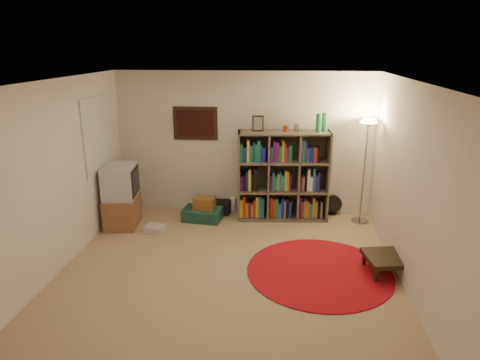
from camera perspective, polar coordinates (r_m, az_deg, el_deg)
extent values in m
cube|color=tan|center=(5.89, -1.59, -12.10)|extent=(4.50, 4.50, 0.02)
cube|color=white|center=(5.14, -1.83, 13.14)|extent=(4.50, 4.50, 0.02)
cube|color=silver|center=(7.55, 0.51, 4.88)|extent=(4.50, 0.02, 2.50)
cube|color=silver|center=(3.34, -6.82, -12.26)|extent=(4.50, 0.02, 2.50)
cube|color=silver|center=(6.09, -23.28, 0.33)|extent=(0.02, 4.50, 2.50)
cube|color=silver|center=(5.57, 22.02, -1.04)|extent=(0.02, 4.50, 2.50)
cube|color=black|center=(7.58, -5.97, 7.53)|extent=(0.78, 0.04, 0.58)
cube|color=#390D0B|center=(7.56, -6.00, 7.50)|extent=(0.66, 0.01, 0.46)
cube|color=white|center=(7.14, -18.48, 5.70)|extent=(0.03, 1.00, 1.20)
cube|color=beige|center=(7.60, 14.55, 4.01)|extent=(0.08, 0.01, 0.12)
cube|color=brown|center=(7.60, 5.58, -4.90)|extent=(1.57, 0.57, 0.03)
cube|color=brown|center=(7.16, 5.94, 6.31)|extent=(1.57, 0.57, 0.03)
cube|color=brown|center=(7.32, -0.12, 0.56)|extent=(0.07, 0.44, 1.54)
cube|color=brown|center=(7.45, 11.53, 0.51)|extent=(0.07, 0.44, 1.54)
cube|color=brown|center=(7.54, 5.62, 1.00)|extent=(1.53, 0.16, 1.54)
cube|color=brown|center=(7.33, 3.76, 0.55)|extent=(0.07, 0.42, 1.47)
cube|color=brown|center=(7.37, 7.74, 0.53)|extent=(0.07, 0.42, 1.47)
cube|color=brown|center=(7.42, 5.69, -1.35)|extent=(1.50, 0.55, 0.03)
cube|color=brown|center=(7.28, 5.81, 2.47)|extent=(1.50, 0.55, 0.03)
cube|color=gold|center=(7.46, 0.18, -3.68)|extent=(0.06, 0.18, 0.33)
cube|color=#A32817|center=(7.45, 0.56, -3.47)|extent=(0.06, 0.18, 0.39)
cube|color=#BA7117|center=(7.47, 0.93, -3.92)|extent=(0.06, 0.18, 0.27)
cube|color=#4E175D|center=(7.47, 1.29, -3.92)|extent=(0.06, 0.18, 0.27)
cube|color=#BA7117|center=(7.48, 1.62, -4.00)|extent=(0.05, 0.18, 0.25)
cube|color=#A32817|center=(7.46, 1.93, -3.71)|extent=(0.05, 0.18, 0.33)
cube|color=gold|center=(7.45, 2.26, -3.51)|extent=(0.06, 0.18, 0.38)
cube|color=#236880|center=(7.45, 2.64, -3.47)|extent=(0.06, 0.18, 0.39)
cube|color=#236880|center=(7.46, 3.02, -3.60)|extent=(0.06, 0.18, 0.36)
cube|color=#4E175D|center=(7.31, 0.19, -0.37)|extent=(0.06, 0.18, 0.25)
cube|color=black|center=(7.30, 0.59, -0.28)|extent=(0.06, 0.18, 0.27)
cube|color=navy|center=(7.30, 0.95, -0.10)|extent=(0.05, 0.18, 0.32)
cube|color=gold|center=(7.29, 1.30, 0.08)|extent=(0.06, 0.18, 0.37)
cube|color=black|center=(7.30, 1.69, -0.24)|extent=(0.06, 0.18, 0.28)
cube|color=black|center=(7.29, 2.12, 0.12)|extent=(0.07, 0.18, 0.38)
cube|color=#17743A|center=(7.17, 0.20, 3.63)|extent=(0.06, 0.18, 0.31)
cube|color=navy|center=(7.17, 0.65, 3.42)|extent=(0.07, 0.18, 0.25)
cube|color=gold|center=(7.16, 1.09, 3.93)|extent=(0.06, 0.18, 0.38)
cube|color=#17743A|center=(7.17, 1.51, 3.57)|extent=(0.07, 0.18, 0.29)
cube|color=navy|center=(7.16, 1.87, 3.80)|extent=(0.04, 0.18, 0.35)
cube|color=#17743A|center=(7.17, 2.14, 3.67)|extent=(0.05, 0.18, 0.32)
cube|color=#17743A|center=(7.16, 2.50, 3.88)|extent=(0.07, 0.18, 0.37)
cube|color=navy|center=(7.17, 2.85, 3.62)|extent=(0.04, 0.18, 0.30)
cube|color=navy|center=(7.18, 3.19, 3.43)|extent=(0.06, 0.18, 0.26)
cube|color=#A32817|center=(7.47, 4.12, -3.54)|extent=(0.06, 0.18, 0.38)
cube|color=#A32817|center=(7.47, 4.49, -3.65)|extent=(0.06, 0.18, 0.34)
cube|color=#17743A|center=(7.48, 4.88, -3.62)|extent=(0.06, 0.18, 0.35)
cube|color=#236880|center=(7.50, 5.26, -3.93)|extent=(0.06, 0.18, 0.27)
cube|color=navy|center=(7.48, 5.66, -3.61)|extent=(0.06, 0.18, 0.36)
cube|color=olive|center=(7.49, 5.98, -3.75)|extent=(0.04, 0.18, 0.31)
cube|color=black|center=(7.49, 6.27, -3.62)|extent=(0.05, 0.18, 0.35)
cube|color=navy|center=(7.51, 6.63, -3.81)|extent=(0.06, 0.18, 0.30)
cube|color=#4E175D|center=(7.32, 4.14, -0.32)|extent=(0.05, 0.18, 0.26)
cube|color=#236880|center=(7.31, 4.44, -0.10)|extent=(0.05, 0.18, 0.32)
cube|color=#17743A|center=(7.33, 4.76, -0.38)|extent=(0.05, 0.18, 0.25)
cube|color=olive|center=(7.32, 5.07, -0.22)|extent=(0.05, 0.18, 0.29)
cube|color=#236880|center=(7.32, 5.34, -0.11)|extent=(0.04, 0.18, 0.32)
cube|color=#236880|center=(7.33, 5.69, -0.33)|extent=(0.07, 0.18, 0.26)
cube|color=gold|center=(7.33, 6.07, -0.02)|extent=(0.05, 0.18, 0.35)
cube|color=#BA7117|center=(7.33, 6.35, -0.04)|extent=(0.05, 0.18, 0.34)
cube|color=#4E175D|center=(7.34, 6.64, -0.27)|extent=(0.05, 0.18, 0.28)
cube|color=#236880|center=(7.18, 4.22, 3.45)|extent=(0.04, 0.18, 0.26)
cube|color=#4E175D|center=(7.17, 4.56, 3.84)|extent=(0.06, 0.18, 0.36)
cube|color=#4E175D|center=(7.18, 4.98, 3.76)|extent=(0.07, 0.18, 0.35)
cube|color=#17743A|center=(7.19, 5.38, 3.53)|extent=(0.06, 0.18, 0.29)
cube|color=gold|center=(7.18, 5.71, 3.85)|extent=(0.04, 0.18, 0.37)
cube|color=#A32817|center=(7.19, 5.99, 3.69)|extent=(0.05, 0.18, 0.33)
cube|color=#4E175D|center=(7.20, 6.31, 3.44)|extent=(0.05, 0.18, 0.27)
cube|color=#17743A|center=(7.21, 6.70, 3.51)|extent=(0.06, 0.18, 0.29)
cube|color=#4E175D|center=(7.51, 8.01, -3.54)|extent=(0.06, 0.18, 0.37)
cube|color=#A32817|center=(7.53, 8.32, -3.83)|extent=(0.05, 0.18, 0.29)
cube|color=olive|center=(7.53, 8.61, -3.69)|extent=(0.05, 0.18, 0.33)
cube|color=#BA7117|center=(7.54, 8.94, -3.80)|extent=(0.06, 0.18, 0.30)
cube|color=#236880|center=(7.56, 9.33, -3.94)|extent=(0.06, 0.18, 0.26)
cube|color=#BA7117|center=(7.55, 9.72, -3.56)|extent=(0.06, 0.18, 0.36)
cube|color=olive|center=(7.56, 10.05, -3.76)|extent=(0.06, 0.18, 0.31)
cube|color=black|center=(7.58, 10.38, -3.99)|extent=(0.06, 0.18, 0.24)
cube|color=olive|center=(7.58, 10.70, -3.84)|extent=(0.05, 0.18, 0.28)
cube|color=#4E175D|center=(7.37, 8.12, -0.38)|extent=(0.05, 0.18, 0.25)
cube|color=olive|center=(7.37, 8.39, -0.36)|extent=(0.04, 0.18, 0.26)
cube|color=black|center=(7.36, 8.70, -0.01)|extent=(0.05, 0.18, 0.35)
cube|color=silver|center=(7.37, 9.05, 0.09)|extent=(0.06, 0.18, 0.38)
cube|color=silver|center=(7.39, 9.40, -0.39)|extent=(0.06, 0.18, 0.25)
cube|color=#236880|center=(7.38, 9.76, 0.15)|extent=(0.05, 0.18, 0.39)
cube|color=#4E175D|center=(7.40, 10.06, -0.26)|extent=(0.05, 0.18, 0.28)
cube|color=navy|center=(7.40, 10.38, -0.11)|extent=(0.05, 0.18, 0.33)
cube|color=#236880|center=(7.22, 8.40, 3.86)|extent=(0.07, 0.18, 0.38)
cube|color=#4E175D|center=(7.23, 8.76, 3.74)|extent=(0.05, 0.18, 0.35)
cube|color=#236880|center=(7.25, 9.01, 3.33)|extent=(0.04, 0.18, 0.24)
cube|color=navy|center=(7.25, 9.28, 3.41)|extent=(0.05, 0.18, 0.27)
cube|color=navy|center=(7.26, 9.56, 3.36)|extent=(0.05, 0.18, 0.26)
cube|color=#A32817|center=(7.26, 9.94, 3.37)|extent=(0.07, 0.18, 0.26)
cube|color=black|center=(7.27, 10.34, 3.36)|extent=(0.06, 0.18, 0.26)
cube|color=black|center=(7.13, 2.41, 7.55)|extent=(0.19, 0.04, 0.26)
cube|color=gray|center=(7.12, 2.41, 7.52)|extent=(0.14, 0.02, 0.21)
cylinder|color=maroon|center=(7.15, 6.13, 6.82)|extent=(0.10, 0.10, 0.10)
cylinder|color=#9A9B9E|center=(7.17, 7.54, 6.88)|extent=(0.08, 0.08, 0.12)
cylinder|color=#358A55|center=(7.16, 10.43, 7.49)|extent=(0.10, 0.10, 0.31)
cylinder|color=#358A55|center=(7.25, 11.19, 7.58)|extent=(0.10, 0.10, 0.31)
cylinder|color=#9A9B9E|center=(7.69, 15.65, -5.23)|extent=(0.33, 0.33, 0.03)
cylinder|color=#9A9B9E|center=(7.42, 16.18, 0.81)|extent=(0.03, 0.03, 1.66)
cone|color=#9A9B9E|center=(7.23, 16.76, 7.36)|extent=(0.39, 0.39, 0.13)
cylinder|color=#FFD88C|center=(7.23, 16.76, 7.39)|extent=(0.32, 0.32, 0.02)
cylinder|color=black|center=(7.90, 12.16, -4.36)|extent=(0.19, 0.19, 0.03)
cylinder|color=black|center=(7.87, 12.20, -3.83)|extent=(0.04, 0.04, 0.13)
cylinder|color=black|center=(7.81, 12.29, -3.13)|extent=(0.32, 0.12, 0.31)
cube|color=brown|center=(7.46, -15.39, -4.00)|extent=(0.58, 0.77, 0.50)
cube|color=silver|center=(7.29, -15.72, -0.19)|extent=(0.56, 0.65, 0.55)
cube|color=black|center=(7.23, -13.77, -0.18)|extent=(0.08, 0.51, 0.46)
cube|color=black|center=(7.23, -13.74, -0.18)|extent=(0.07, 0.45, 0.40)
cube|color=silver|center=(7.14, -11.26, -6.37)|extent=(0.34, 0.31, 0.10)
cube|color=#153C32|center=(7.47, -5.02, -4.55)|extent=(0.70, 0.50, 0.21)
cube|color=brown|center=(7.38, -4.77, -3.10)|extent=(0.38, 0.30, 0.20)
cube|color=black|center=(7.73, -2.57, -3.63)|extent=(0.34, 0.28, 0.23)
cylinder|color=white|center=(7.84, -0.96, -3.25)|extent=(0.13, 0.13, 0.25)
cylinder|color=maroon|center=(5.96, 10.52, -11.86)|extent=(1.94, 1.94, 0.02)
cube|color=black|center=(6.05, 19.03, -9.81)|extent=(0.64, 0.64, 0.07)
cube|color=black|center=(5.85, 17.74, -12.03)|extent=(0.05, 0.05, 0.20)
cube|color=black|center=(6.02, 21.71, -11.57)|extent=(0.05, 0.05, 0.20)
cube|color=black|center=(6.21, 16.22, -10.08)|extent=(0.05, 0.05, 0.20)
cube|color=black|center=(6.37, 19.99, -9.72)|extent=(0.05, 0.05, 0.20)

